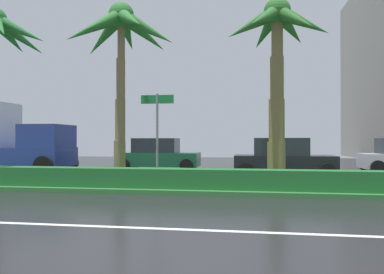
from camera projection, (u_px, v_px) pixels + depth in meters
The scene contains 10 objects.
ground_plane at pixel (212, 186), 13.78m from camera, with size 90.00×42.00×0.10m, color black.
near_lane_divider_stripe at pixel (174, 229), 6.86m from camera, with size 81.00×0.14×0.01m, color white.
median_strip at pixel (209, 186), 12.79m from camera, with size 85.50×4.00×0.15m, color #2D6B33.
median_hedge at pixel (204, 179), 11.41m from camera, with size 76.50×0.70×0.60m.
palm_tree_centre_left at pixel (122, 37), 13.29m from camera, with size 3.89×4.11×6.38m.
palm_tree_centre at pixel (278, 45), 12.48m from camera, with size 3.57×3.38×6.23m.
street_name_sign at pixel (157, 126), 12.26m from camera, with size 1.10×0.08×3.00m.
box_truck_lead at pixel (4, 142), 18.31m from camera, with size 6.40×2.64×3.46m.
car_in_traffic_leading at pixel (158, 155), 19.96m from camera, with size 4.30×2.02×1.72m.
car_in_traffic_second at pixel (283, 158), 16.40m from camera, with size 4.30×2.02×1.72m.
Camera 1 is at (1.38, -4.74, 1.65)m, focal length 35.02 mm.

